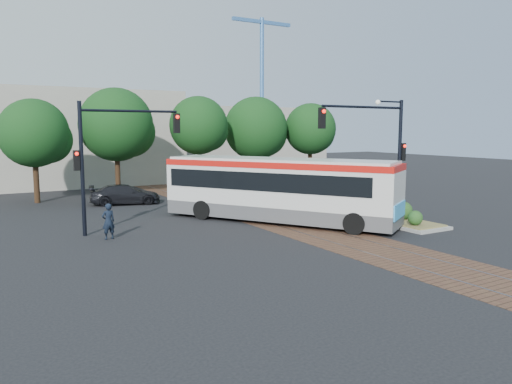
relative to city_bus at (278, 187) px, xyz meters
The scene contains 11 objects.
ground 3.02m from the city_bus, 85.31° to the right, with size 120.00×120.00×0.00m, color black.
trackbed 2.44m from the city_bus, 83.00° to the left, with size 3.60×40.00×0.02m.
tree_row 14.41m from the city_bus, 84.27° to the left, with size 26.40×5.60×7.67m.
warehouses 26.43m from the city_bus, 90.72° to the left, with size 40.00×13.00×8.00m.
crane 37.57m from the city_bus, 60.07° to the left, with size 8.00×0.50×18.00m.
city_bus is the anchor object (origin of this frame).
traffic_island 6.19m from the city_bus, 33.30° to the right, with size 2.20×5.20×1.13m.
signal_pole_main 5.67m from the city_bus, 38.30° to the right, with size 5.49×0.46×6.00m.
signal_pole_left 8.57m from the city_bus, 168.93° to the left, with size 4.99×0.34×6.00m.
officer 8.63m from the city_bus, behind, with size 0.58×0.38×1.58m, color black.
parked_car 11.32m from the city_bus, 116.65° to the left, with size 1.77×4.35×1.26m, color black.
Camera 1 is at (-14.06, -18.91, 4.79)m, focal length 35.00 mm.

